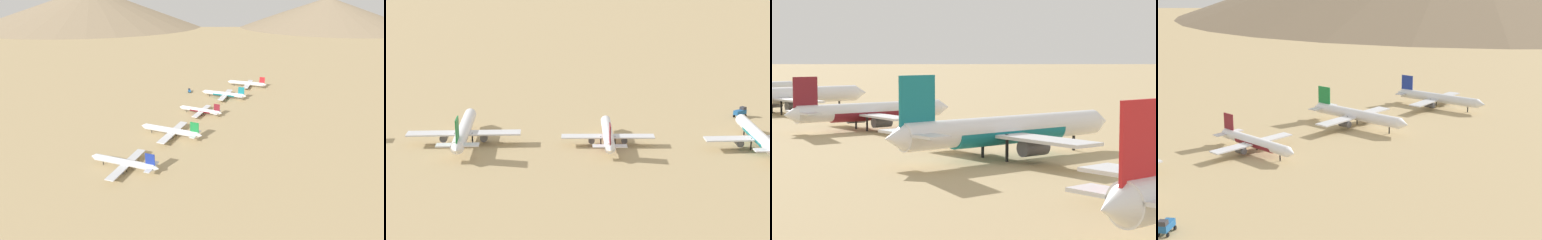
% 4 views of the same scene
% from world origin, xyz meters
% --- Properties ---
extents(ground_plane, '(1800.00, 1800.00, 0.00)m').
position_xyz_m(ground_plane, '(0.00, 0.00, 0.00)').
color(ground_plane, tan).
extents(parked_jet_1, '(45.00, 36.82, 13.02)m').
position_xyz_m(parked_jet_1, '(2.47, -52.01, 4.33)').
color(parked_jet_1, white).
rests_on(parked_jet_1, ground).
extents(parked_jet_2, '(39.26, 32.02, 11.32)m').
position_xyz_m(parked_jet_2, '(0.38, -1.59, 3.77)').
color(parked_jet_2, white).
rests_on(parked_jet_2, ground).
extents(parked_jet_3, '(47.99, 39.23, 13.87)m').
position_xyz_m(parked_jet_3, '(-3.98, 47.59, 4.67)').
color(parked_jet_3, white).
rests_on(parked_jet_3, ground).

